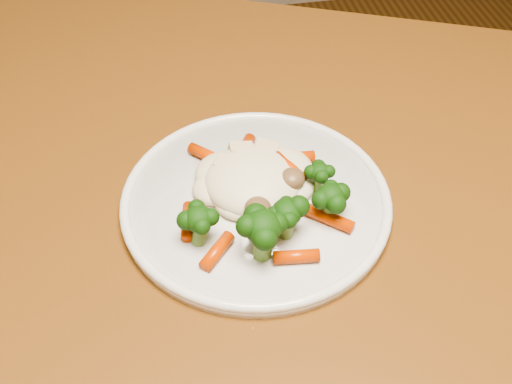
# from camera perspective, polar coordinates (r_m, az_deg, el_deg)

# --- Properties ---
(dining_table) EXTENTS (1.38, 1.18, 0.75)m
(dining_table) POSITION_cam_1_polar(r_m,az_deg,el_deg) (0.69, 8.87, -8.89)
(dining_table) COLOR brown
(dining_table) RESTS_ON ground
(plate) EXTENTS (0.26, 0.26, 0.01)m
(plate) POSITION_cam_1_polar(r_m,az_deg,el_deg) (0.62, 0.00, -0.95)
(plate) COLOR silver
(plate) RESTS_ON dining_table
(meal) EXTENTS (0.16, 0.18, 0.05)m
(meal) POSITION_cam_1_polar(r_m,az_deg,el_deg) (0.59, 0.48, 0.01)
(meal) COLOR beige
(meal) RESTS_ON plate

